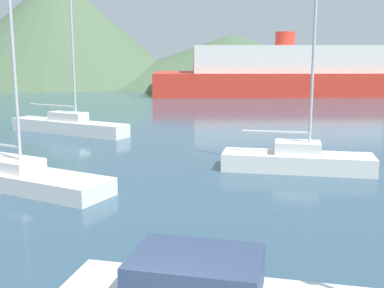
{
  "coord_description": "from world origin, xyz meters",
  "views": [
    {
      "loc": [
        1.19,
        -5.55,
        4.92
      ],
      "look_at": [
        0.41,
        14.0,
        1.2
      ],
      "focal_mm": 45.0,
      "sensor_mm": 36.0,
      "label": 1
    }
  ],
  "objects_px": {
    "sailboat_outer": "(9,174)",
    "ferry_distant": "(284,73)",
    "sailboat_inner": "(297,159)",
    "sailboat_middle": "(69,125)"
  },
  "relations": [
    {
      "from": "sailboat_outer",
      "to": "ferry_distant",
      "type": "height_order",
      "value": "sailboat_outer"
    },
    {
      "from": "sailboat_inner",
      "to": "sailboat_middle",
      "type": "relative_size",
      "value": 0.9
    },
    {
      "from": "sailboat_inner",
      "to": "ferry_distant",
      "type": "distance_m",
      "value": 38.69
    },
    {
      "from": "ferry_distant",
      "to": "sailboat_middle",
      "type": "bearing_deg",
      "value": -124.22
    },
    {
      "from": "sailboat_inner",
      "to": "sailboat_outer",
      "type": "bearing_deg",
      "value": -157.84
    },
    {
      "from": "sailboat_inner",
      "to": "ferry_distant",
      "type": "bearing_deg",
      "value": 91.15
    },
    {
      "from": "sailboat_middle",
      "to": "ferry_distant",
      "type": "distance_m",
      "value": 34.04
    },
    {
      "from": "ferry_distant",
      "to": "sailboat_inner",
      "type": "bearing_deg",
      "value": -100.69
    },
    {
      "from": "sailboat_inner",
      "to": "sailboat_middle",
      "type": "distance_m",
      "value": 15.49
    },
    {
      "from": "sailboat_inner",
      "to": "sailboat_outer",
      "type": "height_order",
      "value": "sailboat_outer"
    }
  ]
}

